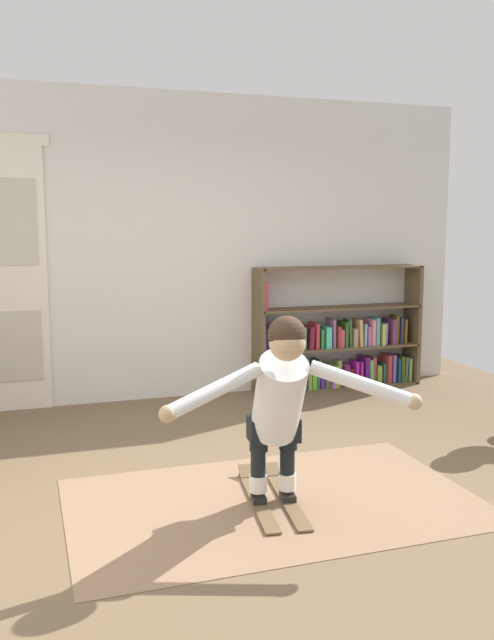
{
  "coord_description": "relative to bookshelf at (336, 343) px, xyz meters",
  "views": [
    {
      "loc": [
        -1.38,
        -3.76,
        1.67
      ],
      "look_at": [
        -0.0,
        0.38,
        1.05
      ],
      "focal_mm": 37.78,
      "sensor_mm": 36.0,
      "label": 1
    }
  ],
  "objects": [
    {
      "name": "rug",
      "position": [
        -1.64,
        -2.51,
        -0.46
      ],
      "size": [
        2.46,
        1.53,
        0.01
      ],
      "primitive_type": "cube",
      "color": "#89694F",
      "rests_on": "ground"
    },
    {
      "name": "person_skier",
      "position": [
        -1.66,
        -2.69,
        0.24
      ],
      "size": [
        1.4,
        0.78,
        1.11
      ],
      "color": "white",
      "rests_on": "skis_pair"
    },
    {
      "name": "skis_pair",
      "position": [
        -1.63,
        -2.48,
        -0.44
      ],
      "size": [
        0.4,
        0.95,
        0.07
      ],
      "color": "brown",
      "rests_on": "rug"
    },
    {
      "name": "bookshelf",
      "position": [
        0.0,
        0.0,
        0.0
      ],
      "size": [
        1.77,
        0.3,
        1.25
      ],
      "color": "brown",
      "rests_on": "ground"
    },
    {
      "name": "back_wall",
      "position": [
        -1.63,
        0.21,
        0.99
      ],
      "size": [
        6.0,
        0.1,
        2.9
      ],
      "primitive_type": "cube",
      "color": "silver",
      "rests_on": "ground"
    },
    {
      "name": "ground_plane",
      "position": [
        -1.63,
        -2.39,
        -0.46
      ],
      "size": [
        7.2,
        7.2,
        0.0
      ],
      "primitive_type": "plane",
      "color": "brown"
    }
  ]
}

